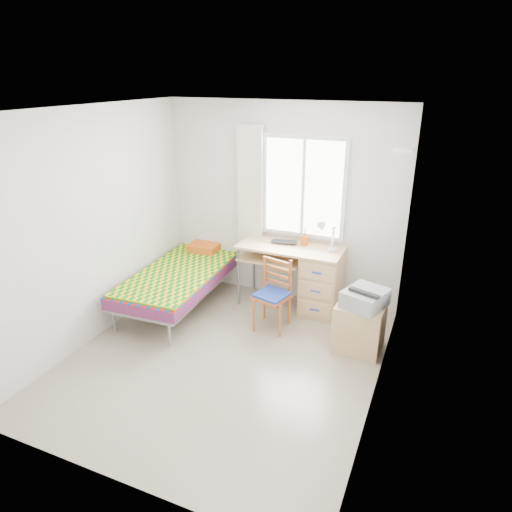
{
  "coord_description": "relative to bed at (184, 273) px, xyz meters",
  "views": [
    {
      "loc": [
        1.97,
        -3.72,
        2.9
      ],
      "look_at": [
        0.15,
        0.55,
        1.03
      ],
      "focal_mm": 32.0,
      "sensor_mm": 36.0,
      "label": 1
    }
  ],
  "objects": [
    {
      "name": "floor",
      "position": [
        1.07,
        -0.98,
        -0.43
      ],
      "size": [
        3.5,
        3.5,
        0.0
      ],
      "primitive_type": "plane",
      "color": "#BCAD93",
      "rests_on": "ground"
    },
    {
      "name": "ceiling",
      "position": [
        1.07,
        -0.98,
        2.17
      ],
      "size": [
        3.5,
        3.5,
        0.0
      ],
      "primitive_type": "plane",
      "rotation": [
        3.14,
        0.0,
        0.0
      ],
      "color": "white",
      "rests_on": "wall_back"
    },
    {
      "name": "wall_back",
      "position": [
        1.07,
        0.77,
        0.87
      ],
      "size": [
        3.2,
        0.0,
        3.2
      ],
      "primitive_type": "plane",
      "rotation": [
        1.57,
        0.0,
        0.0
      ],
      "color": "silver",
      "rests_on": "ground"
    },
    {
      "name": "wall_left",
      "position": [
        -0.53,
        -0.98,
        0.87
      ],
      "size": [
        0.0,
        3.5,
        3.5
      ],
      "primitive_type": "plane",
      "rotation": [
        1.57,
        0.0,
        1.57
      ],
      "color": "silver",
      "rests_on": "ground"
    },
    {
      "name": "wall_right",
      "position": [
        2.67,
        -0.98,
        0.87
      ],
      "size": [
        0.0,
        3.5,
        3.5
      ],
      "primitive_type": "plane",
      "rotation": [
        1.57,
        0.0,
        -1.57
      ],
      "color": "silver",
      "rests_on": "ground"
    },
    {
      "name": "window",
      "position": [
        1.37,
        0.75,
        1.12
      ],
      "size": [
        1.1,
        0.04,
        1.3
      ],
      "color": "white",
      "rests_on": "wall_back"
    },
    {
      "name": "curtain",
      "position": [
        0.65,
        0.7,
        1.02
      ],
      "size": [
        0.35,
        0.05,
        1.7
      ],
      "primitive_type": "cube",
      "color": "beige",
      "rests_on": "wall_back"
    },
    {
      "name": "floating_shelf",
      "position": [
        2.56,
        0.42,
        1.72
      ],
      "size": [
        0.2,
        0.32,
        0.03
      ],
      "primitive_type": "cube",
      "color": "white",
      "rests_on": "wall_right"
    },
    {
      "name": "bed",
      "position": [
        0.0,
        0.0,
        0.0
      ],
      "size": [
        1.05,
        2.09,
        0.89
      ],
      "rotation": [
        0.0,
        0.0,
        0.05
      ],
      "color": "gray",
      "rests_on": "floor"
    },
    {
      "name": "desk",
      "position": [
        1.67,
        0.5,
        0.02
      ],
      "size": [
        1.35,
        0.62,
        0.84
      ],
      "rotation": [
        0.0,
        0.0,
        -0.01
      ],
      "color": "#E3B377",
      "rests_on": "floor"
    },
    {
      "name": "chair",
      "position": [
        1.31,
        -0.1,
        0.05
      ],
      "size": [
        0.45,
        0.45,
        0.86
      ],
      "rotation": [
        0.0,
        0.0,
        -0.25
      ],
      "color": "#AB3B21",
      "rests_on": "floor"
    },
    {
      "name": "cabinet",
      "position": [
        2.36,
        -0.2,
        -0.15
      ],
      "size": [
        0.54,
        0.48,
        0.56
      ],
      "rotation": [
        0.0,
        0.0,
        -0.05
      ],
      "color": "tan",
      "rests_on": "floor"
    },
    {
      "name": "printer",
      "position": [
        2.4,
        -0.22,
        0.23
      ],
      "size": [
        0.51,
        0.55,
        0.19
      ],
      "rotation": [
        0.0,
        0.0,
        -0.32
      ],
      "color": "gray",
      "rests_on": "cabinet"
    },
    {
      "name": "laptop",
      "position": [
        1.19,
        0.52,
        0.42
      ],
      "size": [
        0.37,
        0.27,
        0.03
      ],
      "primitive_type": "imported",
      "rotation": [
        0.0,
        0.0,
        0.14
      ],
      "color": "black",
      "rests_on": "desk"
    },
    {
      "name": "pen_cup",
      "position": [
        1.44,
        0.62,
        0.47
      ],
      "size": [
        0.11,
        0.11,
        0.12
      ],
      "primitive_type": "cylinder",
      "rotation": [
        0.0,
        0.0,
        -0.1
      ],
      "color": "#E25A19",
      "rests_on": "desk"
    },
    {
      "name": "task_lamp",
      "position": [
        1.77,
        0.41,
        0.67
      ],
      "size": [
        0.23,
        0.32,
        0.42
      ],
      "rotation": [
        0.0,
        0.0,
        -0.15
      ],
      "color": "white",
      "rests_on": "desk"
    },
    {
      "name": "book",
      "position": [
        1.07,
        0.47,
        0.16
      ],
      "size": [
        0.17,
        0.24,
        0.02
      ],
      "primitive_type": "imported",
      "rotation": [
        0.0,
        0.0,
        0.02
      ],
      "color": "gray",
      "rests_on": "desk"
    }
  ]
}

